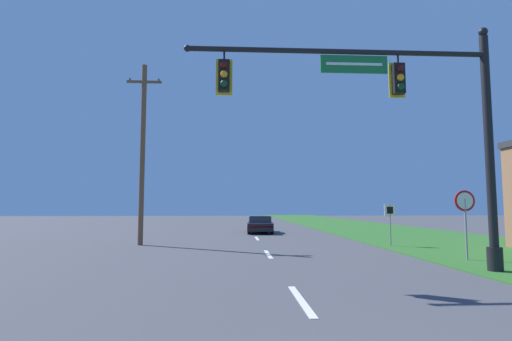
% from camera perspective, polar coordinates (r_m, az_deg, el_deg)
% --- Properties ---
extents(grass_verge_right, '(10.00, 110.00, 0.04)m').
position_cam_1_polar(grass_verge_right, '(34.66, 17.13, -8.11)').
color(grass_verge_right, '#2D6626').
rests_on(grass_verge_right, ground).
extents(road_center_line, '(0.16, 34.80, 0.01)m').
position_cam_1_polar(road_center_line, '(24.61, 0.14, -9.69)').
color(road_center_line, silver).
rests_on(road_center_line, ground).
extents(signal_mast, '(9.56, 0.47, 7.54)m').
position_cam_1_polar(signal_mast, '(13.18, 21.60, 6.75)').
color(signal_mast, black).
rests_on(signal_mast, grass_verge_right).
extents(car_ahead, '(2.08, 4.70, 1.19)m').
position_cam_1_polar(car_ahead, '(29.85, 0.60, -7.73)').
color(car_ahead, black).
rests_on(car_ahead, ground).
extents(stop_sign, '(0.76, 0.07, 2.50)m').
position_cam_1_polar(stop_sign, '(16.47, 27.70, -4.89)').
color(stop_sign, gray).
rests_on(stop_sign, grass_verge_right).
extents(route_sign_post, '(0.55, 0.06, 2.03)m').
position_cam_1_polar(route_sign_post, '(20.78, 18.59, -6.07)').
color(route_sign_post, gray).
rests_on(route_sign_post, grass_verge_right).
extents(utility_pole_near, '(1.80, 0.26, 9.39)m').
position_cam_1_polar(utility_pole_near, '(21.50, -15.90, 2.79)').
color(utility_pole_near, brown).
rests_on(utility_pole_near, ground).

